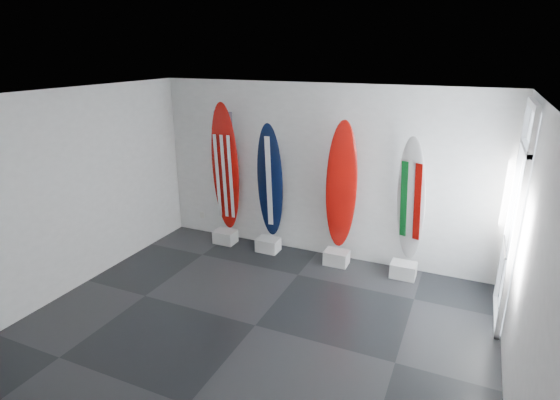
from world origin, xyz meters
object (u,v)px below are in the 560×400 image
at_px(surfboard_swiss, 341,187).
at_px(surfboard_italy, 411,201).
at_px(surfboard_navy, 270,182).
at_px(surfboard_usa, 225,168).

height_order(surfboard_swiss, surfboard_italy, surfboard_swiss).
height_order(surfboard_navy, surfboard_italy, surfboard_navy).
relative_size(surfboard_usa, surfboard_italy, 1.16).
height_order(surfboard_usa, surfboard_swiss, surfboard_usa).
xyz_separation_m(surfboard_navy, surfboard_swiss, (1.30, 0.00, 0.07)).
xyz_separation_m(surfboard_navy, surfboard_italy, (2.42, 0.00, -0.02)).
distance_m(surfboard_usa, surfboard_swiss, 2.20).
distance_m(surfboard_swiss, surfboard_italy, 1.13).
bearing_deg(surfboard_usa, surfboard_navy, -1.97).
bearing_deg(surfboard_swiss, surfboard_usa, 163.13).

